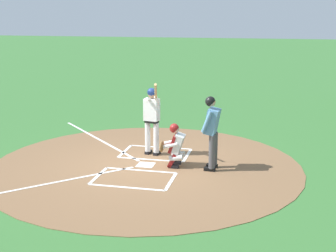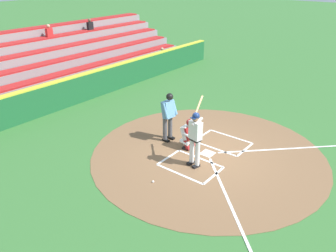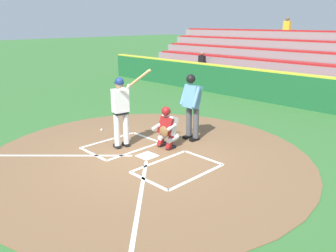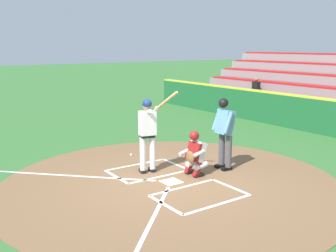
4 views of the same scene
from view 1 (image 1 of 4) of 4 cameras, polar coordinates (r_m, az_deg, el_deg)
ground_plane at (r=12.21m, az=-2.72°, el=-4.78°), size 120.00×120.00×0.00m
dirt_circle at (r=12.21m, az=-2.72°, el=-4.75°), size 8.00×8.00×0.01m
home_plate_and_chalk at (r=12.46m, az=-6.64°, el=-4.41°), size 7.93×4.91×0.01m
batter at (r=12.78m, az=-1.96°, el=1.19°), size 1.03×0.57×2.13m
catcher at (r=11.92m, az=0.82°, el=-2.25°), size 0.59×0.60×1.13m
plate_umpire at (r=11.63m, az=5.36°, el=-0.24°), size 0.60×0.45×1.86m
baseball at (r=14.45m, az=1.22°, el=-1.67°), size 0.07×0.07×0.07m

